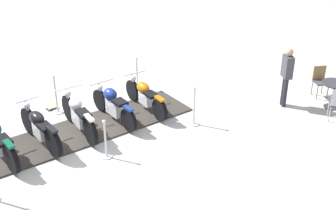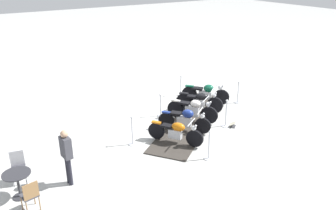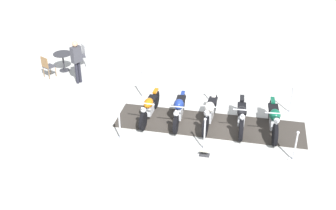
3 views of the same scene
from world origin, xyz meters
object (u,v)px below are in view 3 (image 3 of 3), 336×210
(motorcycle_cream, at_px, (210,112))
(cafe_table, at_px, (63,58))
(stanchion_left_mid, at_px, (214,96))
(motorcycle_copper, at_px, (149,107))
(stanchion_left_rear, at_px, (291,104))
(cafe_chair_across_table, at_px, (47,66))
(bystander_person, at_px, (77,58))
(motorcycle_black, at_px, (241,116))
(stanchion_left_front, at_px, (143,89))
(motorcycle_forest, at_px, (274,119))
(info_placard, at_px, (204,153))
(cafe_chair_near_table, at_px, (82,54))
(motorcycle_navy, at_px, (179,110))
(stanchion_right_mid, at_px, (204,140))
(stanchion_right_rear, at_px, (295,151))
(stanchion_right_front, at_px, (120,130))

(motorcycle_cream, height_order, cafe_table, motorcycle_cream)
(stanchion_left_mid, bearing_deg, motorcycle_copper, 161.38)
(stanchion_left_rear, xyz_separation_m, cafe_chair_across_table, (-5.02, 8.25, 0.19))
(cafe_table, relative_size, bystander_person, 0.44)
(motorcycle_black, height_order, stanchion_left_front, stanchion_left_front)
(motorcycle_forest, relative_size, info_placard, 4.70)
(stanchion_left_front, bearing_deg, motorcycle_copper, -120.36)
(stanchion_left_front, xyz_separation_m, info_placard, (-0.87, -4.07, -0.30))
(cafe_chair_near_table, bearing_deg, motorcycle_black, 110.65)
(info_placard, height_order, cafe_table, cafe_table)
(motorcycle_navy, xyz_separation_m, motorcycle_cream, (0.62, -0.83, 0.01))
(stanchion_left_front, distance_m, stanchion_left_mid, 2.70)
(stanchion_left_rear, bearing_deg, cafe_chair_across_table, 121.33)
(stanchion_right_mid, xyz_separation_m, cafe_table, (-0.34, 7.90, 0.23))
(motorcycle_navy, bearing_deg, stanchion_right_mid, 35.60)
(motorcycle_cream, height_order, motorcycle_forest, motorcycle_cream)
(stanchion_right_rear, height_order, info_placard, stanchion_right_rear)
(stanchion_right_mid, xyz_separation_m, stanchion_left_rear, (3.88, -0.49, -0.02))
(stanchion_left_front, relative_size, stanchion_right_mid, 0.97)
(motorcycle_copper, relative_size, motorcycle_navy, 1.06)
(motorcycle_navy, height_order, motorcycle_black, motorcycle_black)
(motorcycle_forest, height_order, cafe_table, motorcycle_forest)
(cafe_chair_near_table, relative_size, bystander_person, 0.55)
(motorcycle_navy, bearing_deg, stanchion_right_front, -51.94)
(stanchion_left_front, relative_size, info_placard, 2.96)
(info_placard, distance_m, cafe_chair_across_table, 8.05)
(stanchion_right_mid, bearing_deg, stanchion_left_front, 80.12)
(stanchion_left_mid, relative_size, cafe_table, 1.30)
(info_placard, distance_m, bystander_person, 6.82)
(cafe_chair_near_table, bearing_deg, motorcycle_cream, 106.72)
(stanchion_right_rear, xyz_separation_m, bystander_person, (-2.06, 8.69, 0.71))
(motorcycle_copper, relative_size, stanchion_right_mid, 1.59)
(stanchion_right_rear, bearing_deg, stanchion_left_front, 98.81)
(stanchion_right_rear, relative_size, cafe_chair_across_table, 1.13)
(motorcycle_black, relative_size, stanchion_left_rear, 1.66)
(motorcycle_navy, bearing_deg, motorcycle_cream, 89.17)
(motorcycle_navy, height_order, info_placard, motorcycle_navy)
(motorcycle_navy, relative_size, motorcycle_forest, 0.98)
(stanchion_left_mid, relative_size, bystander_person, 0.58)
(info_placard, height_order, bystander_person, bystander_person)
(stanchion_left_front, bearing_deg, stanchion_left_mid, -53.56)
(motorcycle_navy, distance_m, cafe_chair_near_table, 6.09)
(stanchion_right_mid, bearing_deg, info_placard, -132.10)
(info_placard, bearing_deg, stanchion_right_front, -6.08)
(stanchion_right_front, height_order, cafe_chair_near_table, stanchion_right_front)
(stanchion_left_front, bearing_deg, stanchion_right_rear, -81.19)
(motorcycle_black, xyz_separation_m, stanchion_right_front, (-3.33, 2.19, -0.16))
(info_placard, bearing_deg, cafe_chair_across_table, -29.69)
(stanchion_left_mid, relative_size, cafe_chair_across_table, 1.10)
(motorcycle_copper, height_order, cafe_chair_across_table, motorcycle_copper)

